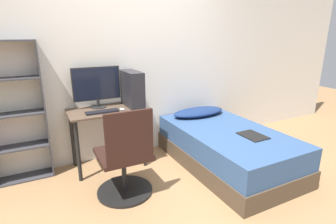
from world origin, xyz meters
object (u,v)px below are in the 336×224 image
bed (226,147)px  keyboard (102,112)px  pc_tower (132,89)px  office_chair (125,164)px  monitor (97,85)px

bed → keyboard: keyboard is taller
keyboard → pc_tower: bearing=16.1°
keyboard → pc_tower: size_ratio=0.86×
office_chair → pc_tower: pc_tower is taller
monitor → pc_tower: monitor is taller
keyboard → monitor: bearing=87.1°
bed → pc_tower: size_ratio=4.17×
office_chair → keyboard: size_ratio=2.55×
monitor → pc_tower: 0.43m
keyboard → pc_tower: 0.48m
bed → monitor: (-1.40, 0.81, 0.79)m
bed → monitor: 1.80m
monitor → bed: bearing=-30.0°
office_chair → bed: 1.36m
office_chair → keyboard: bearing=95.1°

